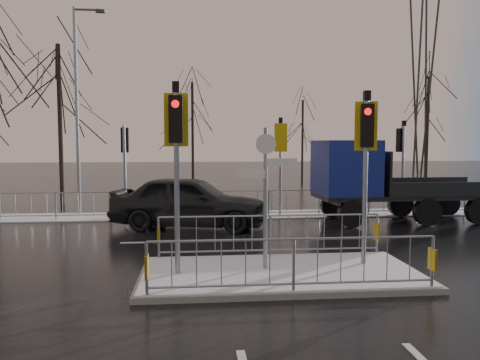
{
  "coord_description": "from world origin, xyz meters",
  "views": [
    {
      "loc": [
        -1.8,
        -9.78,
        2.91
      ],
      "look_at": [
        -0.51,
        3.84,
        1.8
      ],
      "focal_mm": 35.0,
      "sensor_mm": 36.0,
      "label": 1
    }
  ],
  "objects": [
    {
      "name": "tree_far_c",
      "position": [
        14.0,
        21.0,
        5.15
      ],
      "size": [
        4.0,
        4.0,
        7.55
      ],
      "color": "black",
      "rests_on": "ground"
    },
    {
      "name": "traffic_island",
      "position": [
        -0.01,
        0.01,
        0.39
      ],
      "size": [
        6.0,
        3.04,
        4.15
      ],
      "color": "slate",
      "rests_on": "ground"
    },
    {
      "name": "tree_far_b",
      "position": [
        6.0,
        24.0,
        4.18
      ],
      "size": [
        3.25,
        3.25,
        6.14
      ],
      "color": "black",
      "rests_on": "ground"
    },
    {
      "name": "far_kerb_fixtures",
      "position": [
        0.29,
        8.09,
        1.02
      ],
      "size": [
        18.0,
        0.65,
        3.83
      ],
      "color": "gray",
      "rests_on": "ground"
    },
    {
      "name": "flatbed_truck",
      "position": [
        4.49,
        6.64,
        1.58
      ],
      "size": [
        6.47,
        2.48,
        2.97
      ],
      "color": "black",
      "rests_on": "ground"
    },
    {
      "name": "snow_verge",
      "position": [
        0.0,
        8.6,
        0.02
      ],
      "size": [
        30.0,
        2.0,
        0.04
      ],
      "primitive_type": "cube",
      "color": "white",
      "rests_on": "ground"
    },
    {
      "name": "car_far_lane",
      "position": [
        -2.03,
        6.07,
        0.9
      ],
      "size": [
        5.6,
        3.22,
        1.79
      ],
      "primitive_type": "imported",
      "rotation": [
        0.0,
        0.0,
        1.35
      ],
      "color": "black",
      "rests_on": "ground"
    },
    {
      "name": "street_lamp_left",
      "position": [
        -6.43,
        9.5,
        4.49
      ],
      "size": [
        1.25,
        0.18,
        8.2
      ],
      "color": "gray",
      "rests_on": "ground"
    },
    {
      "name": "tree_near_b",
      "position": [
        -8.0,
        12.5,
        5.15
      ],
      "size": [
        4.0,
        4.0,
        7.55
      ],
      "color": "black",
      "rests_on": "ground"
    },
    {
      "name": "lane_markings",
      "position": [
        0.0,
        -0.33,
        0.0
      ],
      "size": [
        8.0,
        11.38,
        0.01
      ],
      "color": "silver",
      "rests_on": "ground"
    },
    {
      "name": "pylon_wires",
      "position": [
        16.88,
        30.0,
        11.03
      ],
      "size": [
        70.0,
        2.38,
        19.97
      ],
      "color": "#2D3033",
      "rests_on": "ground"
    },
    {
      "name": "ground",
      "position": [
        0.0,
        0.0,
        0.0
      ],
      "size": [
        120.0,
        120.0,
        0.0
      ],
      "primitive_type": "plane",
      "color": "black",
      "rests_on": "ground"
    },
    {
      "name": "tree_far_a",
      "position": [
        -2.0,
        22.0,
        4.82
      ],
      "size": [
        3.75,
        3.75,
        7.08
      ],
      "color": "black",
      "rests_on": "ground"
    }
  ]
}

